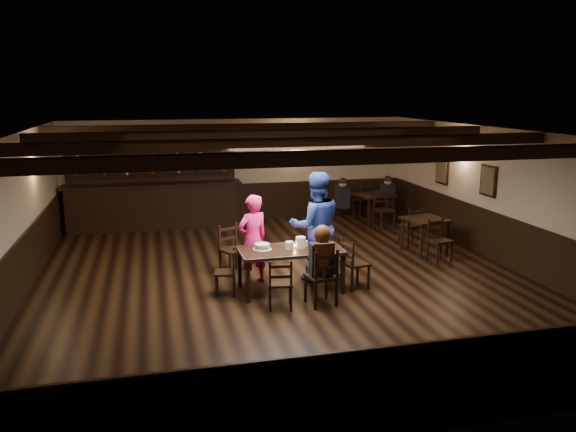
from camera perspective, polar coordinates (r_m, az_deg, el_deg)
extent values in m
plane|color=black|center=(10.45, -0.47, -6.45)|extent=(10.00, 10.00, 0.00)
cube|color=#BEB49D|center=(14.93, -4.94, 4.62)|extent=(9.00, 0.02, 2.70)
cube|color=#BEB49D|center=(5.54, 11.71, -9.52)|extent=(9.00, 0.02, 2.70)
cube|color=#BEB49D|center=(10.08, -26.23, -0.52)|extent=(0.02, 10.00, 2.70)
cube|color=#BEB49D|center=(11.94, 21.03, 1.82)|extent=(0.02, 10.00, 2.70)
cube|color=silver|center=(9.91, -0.50, 8.48)|extent=(9.00, 10.00, 0.02)
cube|color=black|center=(15.04, -4.86, 1.40)|extent=(9.00, 0.04, 1.00)
cube|color=black|center=(5.94, 11.20, -17.04)|extent=(9.00, 0.04, 1.00)
cube|color=black|center=(10.28, -25.61, -5.13)|extent=(0.04, 10.00, 1.00)
cube|color=black|center=(12.10, 20.60, -2.14)|extent=(0.04, 10.00, 1.00)
cube|color=black|center=(14.67, -12.35, 6.21)|extent=(0.90, 0.03, 1.00)
cube|color=black|center=(14.65, -12.35, 6.20)|extent=(0.80, 0.02, 0.90)
cube|color=black|center=(12.29, 19.69, 3.39)|extent=(0.03, 0.55, 0.65)
cube|color=#72664C|center=(12.28, 19.61, 3.39)|extent=(0.02, 0.45, 0.55)
cube|color=black|center=(13.90, 15.40, 4.46)|extent=(0.03, 0.55, 0.65)
cube|color=#72664C|center=(13.89, 15.33, 4.46)|extent=(0.02, 0.45, 0.55)
cube|color=black|center=(7.04, 5.17, 5.93)|extent=(8.90, 0.18, 0.18)
cube|color=black|center=(8.95, 0.99, 7.39)|extent=(8.90, 0.18, 0.18)
cube|color=black|center=(10.89, -1.73, 8.32)|extent=(8.90, 0.18, 0.18)
cube|color=black|center=(12.84, -3.63, 8.96)|extent=(8.90, 0.18, 0.18)
cube|color=black|center=(9.26, -4.12, -6.73)|extent=(0.06, 0.06, 0.71)
cube|color=black|center=(9.97, -4.93, -5.31)|extent=(0.06, 0.06, 0.71)
cube|color=black|center=(9.67, 5.62, -5.90)|extent=(0.06, 0.06, 0.71)
cube|color=black|center=(10.36, 4.16, -4.60)|extent=(0.06, 0.06, 0.71)
cube|color=black|center=(9.67, 0.26, -3.51)|extent=(1.79, 0.91, 0.04)
cube|color=#A5A8AD|center=(10.07, -0.36, -2.85)|extent=(1.78, 0.05, 0.05)
cube|color=#A5A8AD|center=(9.27, 0.94, -4.22)|extent=(1.78, 0.05, 0.05)
cube|color=#A5A8AD|center=(9.92, 5.15, -3.14)|extent=(0.04, 0.89, 0.05)
cube|color=#A5A8AD|center=(9.49, -4.85, -3.86)|extent=(0.04, 0.89, 0.05)
cube|color=black|center=(9.23, 0.20, -7.78)|extent=(0.04, 0.04, 0.40)
cube|color=black|center=(8.94, 0.32, -8.48)|extent=(0.04, 0.04, 0.40)
cube|color=black|center=(9.21, -1.88, -7.82)|extent=(0.04, 0.04, 0.40)
cube|color=black|center=(8.92, -1.82, -8.52)|extent=(0.04, 0.04, 0.40)
cube|color=black|center=(9.00, -0.80, -6.86)|extent=(0.45, 0.43, 0.04)
cube|color=black|center=(8.78, -0.76, -5.93)|extent=(0.39, 0.10, 0.41)
cube|color=black|center=(8.80, -0.76, -6.18)|extent=(0.33, 0.08, 0.05)
cube|color=black|center=(8.75, -0.76, -5.15)|extent=(0.33, 0.08, 0.05)
cube|color=black|center=(9.45, 3.91, -7.11)|extent=(0.04, 0.04, 0.46)
cube|color=black|center=(9.15, 4.96, -7.80)|extent=(0.04, 0.04, 0.46)
cube|color=black|center=(9.29, 1.80, -7.44)|extent=(0.04, 0.04, 0.46)
cube|color=black|center=(8.99, 2.80, -8.16)|extent=(0.04, 0.04, 0.46)
cube|color=black|center=(9.13, 3.39, -6.15)|extent=(0.51, 0.50, 0.04)
cube|color=black|center=(8.91, 3.94, -5.04)|extent=(0.45, 0.11, 0.48)
cube|color=black|center=(8.92, 3.93, -5.33)|extent=(0.38, 0.09, 0.05)
cube|color=black|center=(8.87, 3.95, -4.15)|extent=(0.38, 0.09, 0.05)
cube|color=black|center=(9.87, -7.20, -6.56)|extent=(0.04, 0.04, 0.38)
cube|color=black|center=(9.86, -5.47, -6.55)|extent=(0.04, 0.04, 0.38)
cube|color=black|center=(9.58, -7.31, -7.18)|extent=(0.04, 0.04, 0.38)
cube|color=black|center=(9.56, -5.52, -7.16)|extent=(0.04, 0.04, 0.38)
cube|color=black|center=(9.65, -6.41, -5.71)|extent=(0.41, 0.42, 0.03)
cube|color=black|center=(9.58, -5.55, -4.59)|extent=(0.09, 0.37, 0.39)
cube|color=black|center=(9.60, -5.54, -4.81)|extent=(0.08, 0.31, 0.04)
cube|color=black|center=(9.55, -5.56, -3.91)|extent=(0.08, 0.31, 0.04)
cube|color=black|center=(9.98, 8.18, -6.23)|extent=(0.04, 0.04, 0.43)
cube|color=black|center=(9.80, 6.53, -6.53)|extent=(0.04, 0.04, 0.43)
cube|color=black|center=(10.26, 7.07, -5.67)|extent=(0.04, 0.04, 0.43)
cube|color=black|center=(10.09, 5.45, -5.94)|extent=(0.04, 0.04, 0.43)
cube|color=black|center=(9.96, 6.84, -4.82)|extent=(0.47, 0.49, 0.04)
cube|color=black|center=(9.81, 6.04, -3.71)|extent=(0.12, 0.41, 0.45)
cube|color=black|center=(9.82, 6.04, -3.96)|extent=(0.10, 0.35, 0.05)
cube|color=black|center=(9.77, 6.06, -2.96)|extent=(0.10, 0.35, 0.05)
cube|color=black|center=(10.54, -5.88, -5.08)|extent=(0.05, 0.05, 0.44)
cube|color=black|center=(10.83, -6.90, -4.62)|extent=(0.05, 0.05, 0.44)
cube|color=black|center=(10.74, -4.22, -4.71)|extent=(0.05, 0.05, 0.44)
cube|color=black|center=(11.02, -5.26, -4.28)|extent=(0.05, 0.05, 0.44)
cube|color=black|center=(10.71, -5.59, -3.43)|extent=(0.57, 0.56, 0.04)
cube|color=black|center=(10.79, -6.13, -2.04)|extent=(0.41, 0.22, 0.47)
cube|color=black|center=(10.80, -6.13, -2.27)|extent=(0.35, 0.18, 0.05)
cube|color=black|center=(10.76, -6.15, -1.32)|extent=(0.35, 0.18, 0.05)
imported|color=#F32CA4|center=(10.04, -3.60, -2.41)|extent=(0.70, 0.59, 1.63)
imported|color=navy|center=(10.22, 2.83, -1.06)|extent=(1.01, 0.81, 2.00)
cube|color=black|center=(9.24, 3.15, -5.62)|extent=(0.35, 0.35, 0.14)
cube|color=black|center=(9.04, 3.41, -4.36)|extent=(0.37, 0.22, 0.52)
cylinder|color=black|center=(8.98, 3.43, -2.89)|extent=(0.11, 0.37, 0.37)
sphere|color=#D8A384|center=(8.93, 3.45, -1.88)|extent=(0.23, 0.23, 0.23)
sphere|color=#3B1D0D|center=(8.90, 3.51, -1.87)|extent=(0.28, 0.28, 0.28)
cone|color=#3B1D0D|center=(8.92, 3.68, -4.75)|extent=(0.22, 0.22, 0.65)
cylinder|color=white|center=(9.65, -2.64, -3.36)|extent=(0.32, 0.32, 0.01)
cylinder|color=white|center=(9.63, -2.64, -3.07)|extent=(0.26, 0.26, 0.09)
cylinder|color=silver|center=(9.64, -2.64, -3.20)|extent=(0.28, 0.28, 0.04)
cylinder|color=white|center=(9.62, 0.16, -3.01)|extent=(0.15, 0.15, 0.14)
cylinder|color=white|center=(9.70, 1.30, -2.70)|extent=(0.17, 0.17, 0.20)
cylinder|color=#A5A8AD|center=(9.73, 0.68, -3.17)|extent=(0.04, 0.04, 0.03)
sphere|color=orange|center=(9.73, 0.68, -3.01)|extent=(0.03, 0.03, 0.03)
cylinder|color=silver|center=(9.67, 2.39, -3.10)|extent=(0.04, 0.04, 0.09)
cylinder|color=#A5A8AD|center=(9.73, 2.56, -3.03)|extent=(0.03, 0.03, 0.08)
cylinder|color=silver|center=(9.84, 1.82, -2.80)|extent=(0.06, 0.06, 0.10)
cube|color=maroon|center=(9.69, 3.51, -3.34)|extent=(0.33, 0.25, 0.00)
cube|color=#0F214B|center=(9.95, 2.99, -2.91)|extent=(0.29, 0.21, 0.00)
cube|color=black|center=(14.55, -13.44, 0.91)|extent=(4.19, 0.60, 1.10)
cube|color=black|center=(14.45, -13.56, 3.15)|extent=(4.39, 0.70, 0.05)
cube|color=black|center=(14.72, -13.56, 3.22)|extent=(4.19, 0.10, 2.20)
cube|color=black|center=(14.58, -13.61, 4.12)|extent=(4.09, 0.22, 0.03)
cube|color=black|center=(14.53, -13.68, 5.49)|extent=(4.09, 0.22, 0.03)
cube|color=black|center=(14.50, -13.75, 6.86)|extent=(4.09, 0.22, 0.03)
cube|color=black|center=(12.32, 13.78, -0.34)|extent=(0.95, 0.95, 0.04)
cube|color=black|center=(11.95, 13.39, -2.57)|extent=(0.05, 0.05, 0.71)
cube|color=black|center=(12.47, 11.52, -1.85)|extent=(0.05, 0.05, 0.71)
cube|color=black|center=(12.36, 15.87, -2.20)|extent=(0.05, 0.05, 0.71)
cube|color=black|center=(12.87, 13.96, -1.52)|extent=(0.05, 0.05, 0.71)
cube|color=black|center=(14.93, 8.66, 2.11)|extent=(1.05, 1.05, 0.04)
cube|color=black|center=(14.50, 8.20, 0.31)|extent=(0.06, 0.06, 0.71)
cube|color=black|center=(15.11, 6.67, 0.85)|extent=(0.06, 0.06, 0.71)
cube|color=black|center=(14.91, 10.57, 0.56)|extent=(0.06, 0.06, 0.71)
cube|color=black|center=(15.50, 8.99, 1.08)|extent=(0.06, 0.06, 0.71)
cube|color=black|center=(14.48, 5.55, 1.92)|extent=(0.32, 0.43, 0.54)
sphere|color=#D8A384|center=(14.41, 5.58, 3.35)|extent=(0.21, 0.21, 0.21)
sphere|color=black|center=(14.41, 5.59, 3.47)|extent=(0.22, 0.22, 0.22)
cube|color=black|center=(14.99, 10.06, 2.15)|extent=(0.29, 0.41, 0.54)
sphere|color=#D8A384|center=(14.93, 10.11, 3.53)|extent=(0.21, 0.21, 0.21)
sphere|color=black|center=(14.92, 10.12, 3.65)|extent=(0.22, 0.22, 0.22)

